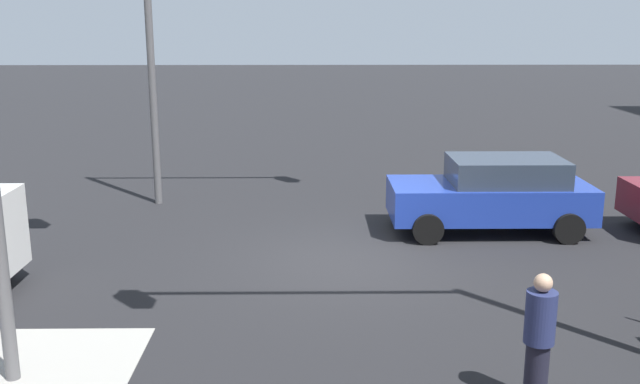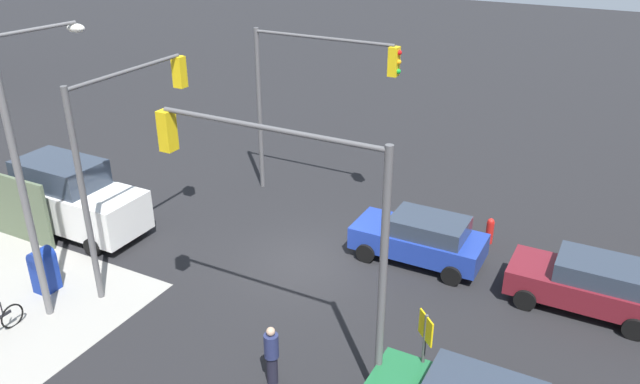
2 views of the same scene
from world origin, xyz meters
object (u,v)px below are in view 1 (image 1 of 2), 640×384
Objects in this scene: traffic_signal_nw_corner at (560,4)px; traffic_signal_se_corner at (244,12)px; sedan_blue at (493,193)px; pedestrian_crossing at (539,338)px; traffic_signal_ne_corner at (33,12)px; fire_hydrant at (540,186)px.

traffic_signal_nw_corner is 1.00× the size of traffic_signal_se_corner.
pedestrian_crossing is (1.25, 7.17, 0.01)m from sedan_blue.
traffic_signal_nw_corner and traffic_signal_ne_corner have the same top height.
traffic_signal_se_corner is 1.53× the size of sedan_blue.
traffic_signal_ne_corner is 9.78m from sedan_blue.
traffic_signal_ne_corner is at bearing 120.53° from pedestrian_crossing.
traffic_signal_se_corner is 1.00× the size of traffic_signal_ne_corner.
traffic_signal_se_corner is at bearing 75.37° from pedestrian_crossing.
sedan_blue is 7.28m from pedestrian_crossing.
fire_hydrant is 0.57× the size of pedestrian_crossing.
traffic_signal_nw_corner is 10.05m from fire_hydrant.
traffic_signal_nw_corner is at bearing 116.12° from traffic_signal_se_corner.
traffic_signal_nw_corner is at bearing 72.03° from fire_hydrant.
traffic_signal_nw_corner is at bearing 80.56° from sedan_blue.
traffic_signal_nw_corner reaches higher than pedestrian_crossing.
traffic_signal_ne_corner is 1.53× the size of sedan_blue.
traffic_signal_se_corner and traffic_signal_ne_corner have the same top height.
pedestrian_crossing is (-6.50, 2.53, -3.73)m from traffic_signal_ne_corner.
traffic_signal_nw_corner is 1.00× the size of traffic_signal_ne_corner.
traffic_signal_ne_corner is at bearing -15.31° from traffic_signal_nw_corner.
traffic_signal_se_corner reaches higher than fire_hydrant.
fire_hydrant is at bearing 177.63° from traffic_signal_se_corner.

